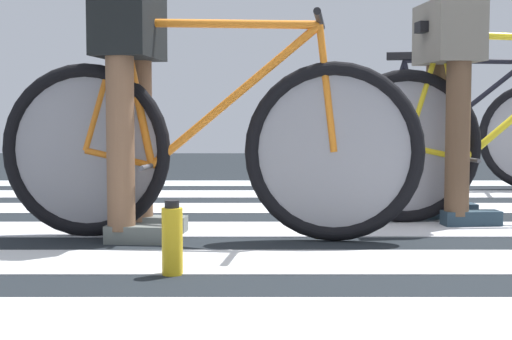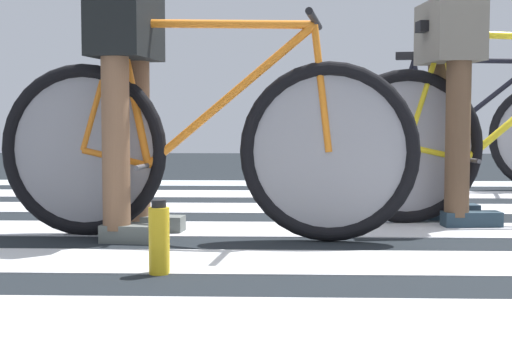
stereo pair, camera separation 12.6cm
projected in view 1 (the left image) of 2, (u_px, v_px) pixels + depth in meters
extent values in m
cube|color=black|center=(379.00, 240.00, 3.17)|extent=(18.00, 14.00, 0.02)
cube|color=#B6B7BC|center=(491.00, 319.00, 1.91)|extent=(5.20, 0.44, 0.00)
cube|color=#BABCBC|center=(405.00, 261.00, 2.65)|extent=(5.20, 0.44, 0.00)
cube|color=#B8B8BD|center=(382.00, 229.00, 3.41)|extent=(5.20, 0.44, 0.00)
cube|color=silver|center=(343.00, 208.00, 4.17)|extent=(5.20, 0.44, 0.00)
cube|color=#BDBCBE|center=(352.00, 194.00, 4.91)|extent=(5.20, 0.44, 0.00)
cube|color=#B5C0C3|center=(307.00, 183.00, 5.68)|extent=(5.20, 0.44, 0.00)
torus|color=black|center=(85.00, 150.00, 3.19)|extent=(0.72, 0.14, 0.72)
torus|color=black|center=(333.00, 152.00, 3.07)|extent=(0.72, 0.14, 0.72)
cylinder|color=gray|center=(85.00, 150.00, 3.19)|extent=(0.60, 0.08, 0.61)
cylinder|color=gray|center=(333.00, 152.00, 3.07)|extent=(0.60, 0.08, 0.61)
cylinder|color=orange|center=(218.00, 24.00, 3.09)|extent=(0.80, 0.13, 0.05)
cylinder|color=orange|center=(234.00, 97.00, 3.10)|extent=(0.70, 0.12, 0.59)
cylinder|color=orange|center=(136.00, 94.00, 3.14)|extent=(0.16, 0.05, 0.59)
cylinder|color=orange|center=(118.00, 158.00, 3.17)|extent=(0.29, 0.06, 0.09)
cylinder|color=orange|center=(103.00, 87.00, 3.16)|extent=(0.19, 0.05, 0.53)
cylinder|color=orange|center=(326.00, 89.00, 3.05)|extent=(0.09, 0.04, 0.50)
cube|color=black|center=(121.00, 15.00, 3.13)|extent=(0.25, 0.12, 0.05)
cylinder|color=black|center=(319.00, 20.00, 3.04)|extent=(0.09, 0.52, 0.03)
cylinder|color=#4C4C51|center=(151.00, 165.00, 3.16)|extent=(0.06, 0.34, 0.02)
cylinder|color=brown|center=(138.00, 113.00, 3.29)|extent=(0.11, 0.11, 0.92)
cylinder|color=brown|center=(119.00, 113.00, 3.01)|extent=(0.11, 0.11, 0.92)
cube|color=black|center=(128.00, 24.00, 3.13)|extent=(0.27, 0.43, 0.28)
cube|color=#5D635E|center=(156.00, 224.00, 3.32)|extent=(0.27, 0.13, 0.07)
cube|color=#5D635E|center=(138.00, 234.00, 3.04)|extent=(0.27, 0.13, 0.07)
torus|color=black|center=(406.00, 146.00, 3.60)|extent=(0.72, 0.13, 0.72)
cylinder|color=gray|center=(406.00, 146.00, 3.60)|extent=(0.60, 0.07, 0.61)
cylinder|color=yellow|center=(453.00, 97.00, 3.60)|extent=(0.16, 0.05, 0.59)
cylinder|color=yellow|center=(435.00, 153.00, 3.61)|extent=(0.29, 0.06, 0.09)
cylinder|color=yellow|center=(424.00, 90.00, 3.59)|extent=(0.19, 0.04, 0.53)
cube|color=black|center=(442.00, 28.00, 3.58)|extent=(0.25, 0.11, 0.05)
cylinder|color=#4C4C51|center=(464.00, 159.00, 3.63)|extent=(0.06, 0.34, 0.02)
cylinder|color=brown|center=(436.00, 112.00, 3.75)|extent=(0.11, 0.11, 0.93)
cylinder|color=brown|center=(457.00, 112.00, 3.47)|extent=(0.11, 0.11, 0.93)
cube|color=slate|center=(448.00, 33.00, 3.58)|extent=(0.26, 0.43, 0.28)
cube|color=#223542|center=(449.00, 211.00, 3.79)|extent=(0.27, 0.13, 0.07)
cube|color=#223542|center=(470.00, 218.00, 3.51)|extent=(0.27, 0.13, 0.07)
torus|color=black|center=(379.00, 136.00, 5.40)|extent=(0.71, 0.20, 0.72)
cylinder|color=gray|center=(379.00, 136.00, 5.40)|extent=(0.60, 0.13, 0.61)
cylinder|color=black|center=(463.00, 61.00, 5.25)|extent=(0.79, 0.20, 0.05)
cylinder|color=black|center=(472.00, 104.00, 5.25)|extent=(0.69, 0.18, 0.59)
cylinder|color=black|center=(412.00, 103.00, 5.34)|extent=(0.16, 0.07, 0.59)
cylinder|color=black|center=(400.00, 140.00, 5.37)|extent=(0.29, 0.09, 0.09)
cylinder|color=black|center=(391.00, 98.00, 5.36)|extent=(0.19, 0.06, 0.53)
cube|color=black|center=(404.00, 56.00, 5.33)|extent=(0.25, 0.14, 0.05)
cylinder|color=#4C4C51|center=(420.00, 145.00, 5.34)|extent=(0.09, 0.34, 0.02)
cylinder|color=gold|center=(172.00, 241.00, 2.44)|extent=(0.07, 0.07, 0.21)
cylinder|color=black|center=(171.00, 204.00, 2.43)|extent=(0.05, 0.05, 0.02)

